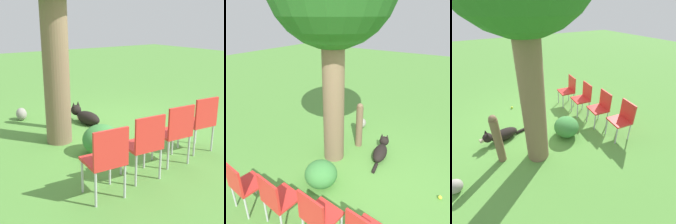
% 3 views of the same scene
% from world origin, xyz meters
% --- Properties ---
extents(ground_plane, '(30.00, 30.00, 0.00)m').
position_xyz_m(ground_plane, '(0.00, 0.00, 0.00)').
color(ground_plane, '#56933D').
extents(dog, '(1.10, 0.38, 0.40)m').
position_xyz_m(dog, '(0.72, 0.07, 0.14)').
color(dog, black).
rests_on(dog, ground_plane).
extents(fence_post, '(0.16, 0.16, 1.08)m').
position_xyz_m(fence_post, '(0.84, 0.69, 0.55)').
color(fence_post, brown).
rests_on(fence_post, ground_plane).
extents(red_chair_0, '(0.46, 0.48, 0.90)m').
position_xyz_m(red_chair_0, '(-1.52, -0.69, 0.52)').
color(red_chair_0, red).
rests_on(red_chair_0, ground_plane).
extents(red_chair_1, '(0.46, 0.48, 0.90)m').
position_xyz_m(red_chair_1, '(-1.61, -0.04, 0.52)').
color(red_chair_1, red).
rests_on(red_chair_1, ground_plane).
extents(red_chair_2, '(0.46, 0.48, 0.90)m').
position_xyz_m(red_chair_2, '(-1.71, 0.62, 0.52)').
color(red_chair_2, red).
rests_on(red_chair_2, ground_plane).
extents(red_chair_3, '(0.46, 0.48, 0.90)m').
position_xyz_m(red_chair_3, '(-1.80, 1.27, 0.52)').
color(red_chair_3, red).
rests_on(red_chair_3, ground_plane).
extents(tennis_ball, '(0.07, 0.07, 0.07)m').
position_xyz_m(tennis_ball, '(0.14, -1.27, 0.03)').
color(tennis_ball, '#CCE033').
rests_on(tennis_ball, ground_plane).
extents(garden_rock, '(0.24, 0.21, 0.26)m').
position_xyz_m(garden_rock, '(1.68, 1.05, 0.13)').
color(garden_rock, gray).
rests_on(garden_rock, ground_plane).
extents(low_shrub, '(0.59, 0.59, 0.47)m').
position_xyz_m(low_shrub, '(-0.70, 0.62, 0.24)').
color(low_shrub, '#3D843D').
rests_on(low_shrub, ground_plane).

